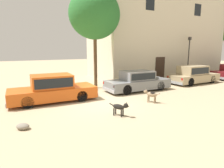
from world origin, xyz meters
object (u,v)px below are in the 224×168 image
object	(u,v)px
parked_sedan_nearest	(53,88)
stray_dog_tan	(151,94)
acacia_tree_left	(95,14)
parked_sedan_third	(193,75)
stray_dog_spotted	(120,107)
street_lamp	(189,52)
parked_sedan_second	(137,81)

from	to	relation	value
parked_sedan_nearest	stray_dog_tan	size ratio (longest dim) A/B	5.48
stray_dog_tan	acacia_tree_left	xyz separation A→B (m)	(-1.05, 5.00, 4.73)
parked_sedan_third	stray_dog_spotted	bearing A→B (deg)	-158.44
parked_sedan_nearest	stray_dog_tan	xyz separation A→B (m)	(4.58, -2.81, -0.27)
street_lamp	parked_sedan_second	bearing A→B (deg)	-164.17
parked_sedan_third	stray_dog_spotted	xyz separation A→B (m)	(-9.39, -3.88, -0.32)
parked_sedan_second	acacia_tree_left	xyz separation A→B (m)	(-2.18, 2.19, 4.51)
parked_sedan_second	parked_sedan_third	distance (m)	5.71
parked_sedan_second	stray_dog_spotted	distance (m)	5.34
parked_sedan_nearest	parked_sedan_second	size ratio (longest dim) A/B	1.01
parked_sedan_third	street_lamp	bearing A→B (deg)	49.18
stray_dog_tan	acacia_tree_left	size ratio (longest dim) A/B	0.13
parked_sedan_second	street_lamp	world-z (taller)	street_lamp
stray_dog_spotted	street_lamp	distance (m)	12.82
parked_sedan_nearest	stray_dog_tan	world-z (taller)	parked_sedan_nearest
parked_sedan_nearest	acacia_tree_left	world-z (taller)	acacia_tree_left
parked_sedan_nearest	parked_sedan_third	xyz separation A→B (m)	(11.41, 0.03, 0.01)
parked_sedan_second	stray_dog_spotted	size ratio (longest dim) A/B	5.21
acacia_tree_left	stray_dog_spotted	bearing A→B (deg)	-103.90
stray_dog_tan	acacia_tree_left	bearing A→B (deg)	-16.78
parked_sedan_nearest	acacia_tree_left	size ratio (longest dim) A/B	0.69
stray_dog_tan	street_lamp	size ratio (longest dim) A/B	0.22
parked_sedan_second	acacia_tree_left	size ratio (longest dim) A/B	0.68
stray_dog_spotted	parked_sedan_nearest	bearing A→B (deg)	178.60
stray_dog_spotted	stray_dog_tan	bearing A→B (deg)	83.14
parked_sedan_nearest	parked_sedan_second	bearing A→B (deg)	1.80
parked_sedan_second	acacia_tree_left	world-z (taller)	acacia_tree_left
parked_sedan_second	stray_dog_spotted	bearing A→B (deg)	-132.71
stray_dog_tan	parked_sedan_third	bearing A→B (deg)	-96.15
parked_sedan_nearest	stray_dog_spotted	xyz separation A→B (m)	(2.03, -3.85, -0.31)
parked_sedan_second	parked_sedan_third	bearing A→B (deg)	1.10
parked_sedan_third	stray_dog_spotted	world-z (taller)	parked_sedan_third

